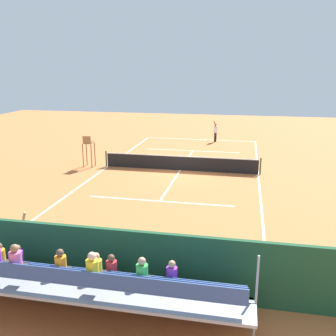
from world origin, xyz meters
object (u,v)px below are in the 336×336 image
bleacher_stand (82,284)px  equipment_bag (138,276)px  tennis_player (216,131)px  tennis_ball_far (200,142)px  tennis_net (180,163)px  tennis_racket (206,141)px  line_judge (22,240)px  umpire_chair (88,148)px  tennis_ball_near (216,147)px  courtside_bench (185,268)px

bleacher_stand → equipment_bag: 2.34m
tennis_player → tennis_ball_far: (1.28, 0.65, -0.98)m
tennis_net → tennis_player: size_ratio=5.35×
bleacher_stand → tennis_racket: bearing=-91.4°
equipment_bag → tennis_racket: equipment_bag is taller
bleacher_stand → tennis_racket: 25.85m
tennis_net → line_judge: (3.04, 13.36, 0.51)m
bleacher_stand → line_judge: (3.01, -2.00, 0.04)m
bleacher_stand → umpire_chair: bleacher_stand is taller
bleacher_stand → equipment_bag: bleacher_stand is taller
bleacher_stand → tennis_ball_near: bleacher_stand is taller
equipment_bag → tennis_player: tennis_player is taller
tennis_net → line_judge: size_ratio=5.35×
tennis_net → tennis_ball_near: size_ratio=156.06×
tennis_net → bleacher_stand: bearing=89.9°
tennis_net → courtside_bench: tennis_net is taller
umpire_chair → tennis_player: bearing=-125.9°
line_judge → tennis_ball_near: bearing=-102.7°
tennis_player → line_judge: bearing=79.2°
courtside_bench → tennis_player: size_ratio=0.93×
bleacher_stand → tennis_racket: (-0.64, -25.82, -0.96)m
equipment_bag → tennis_player: bearing=-91.2°
tennis_player → umpire_chair: bearing=54.1°
tennis_net → tennis_ball_far: bearing=-91.0°
umpire_chair → tennis_ball_near: (-7.92, -8.14, -1.28)m
tennis_net → courtside_bench: size_ratio=5.72×
umpire_chair → tennis_ball_far: size_ratio=32.42×
equipment_bag → tennis_racket: size_ratio=1.57×
courtside_bench → tennis_player: 23.50m
tennis_ball_near → umpire_chair: bearing=45.8°
bleacher_stand → tennis_ball_far: (-0.20, -24.92, -0.94)m
courtside_bench → line_judge: size_ratio=0.93×
equipment_bag → tennis_racket: bearing=-89.2°
tennis_ball_far → equipment_bag: bearing=91.9°
tennis_racket → tennis_ball_far: 1.01m
umpire_chair → tennis_net: bearing=-176.7°
tennis_ball_near → courtside_bench: bearing=91.9°
equipment_bag → tennis_ball_far: equipment_bag is taller
tennis_racket → equipment_bag: bearing=90.8°
tennis_player → line_judge: 23.99m
bleacher_stand → tennis_ball_far: bleacher_stand is taller
tennis_net → tennis_racket: tennis_net is taller
equipment_bag → line_judge: (3.99, -0.04, 0.84)m
umpire_chair → courtside_bench: (-8.64, 12.92, -0.76)m
equipment_bag → line_judge: bearing=-0.5°
courtside_bench → equipment_bag: (1.50, 0.13, -0.38)m
tennis_ball_far → tennis_player: bearing=-153.1°
equipment_bag → tennis_racket: 23.86m
tennis_ball_far → tennis_net: bearing=89.0°
tennis_ball_far → tennis_racket: bearing=-115.5°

